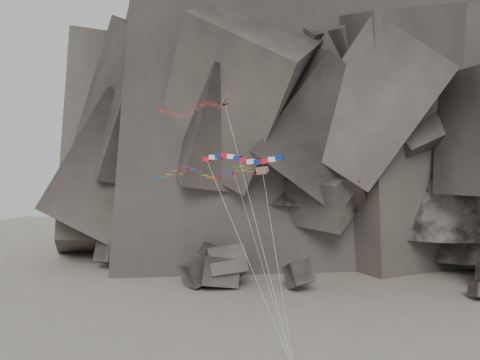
% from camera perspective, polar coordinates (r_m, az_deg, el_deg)
% --- Properties ---
extents(ground, '(260.00, 260.00, 0.00)m').
position_cam_1_polar(ground, '(55.28, -0.89, -20.94)').
color(ground, gray).
rests_on(ground, ground).
extents(headland, '(110.00, 70.00, 84.00)m').
position_cam_1_polar(headland, '(122.00, 7.78, 11.23)').
color(headland, '#5A5149').
rests_on(headland, ground).
extents(boulder_field, '(82.01, 18.87, 8.85)m').
position_cam_1_polar(boulder_field, '(86.95, 4.17, -11.05)').
color(boulder_field, '#47423F').
rests_on(boulder_field, ground).
extents(delta_kite, '(18.85, 10.68, 28.27)m').
position_cam_1_polar(delta_kite, '(57.58, -6.47, 8.52)').
color(delta_kite, red).
rests_on(delta_kite, ground).
extents(banner_kite, '(11.08, 6.30, 21.05)m').
position_cam_1_polar(banner_kite, '(49.77, 0.16, 2.51)').
color(banner_kite, red).
rests_on(banner_kite, ground).
extents(parafoil_kite, '(19.95, 9.95, 19.63)m').
position_cam_1_polar(parafoil_kite, '(56.13, -4.86, 0.95)').
color(parafoil_kite, yellow).
rests_on(parafoil_kite, ground).
extents(pennant_kite, '(8.26, 7.99, 18.99)m').
position_cam_1_polar(pennant_kite, '(51.29, 0.77, -4.07)').
color(pennant_kite, red).
rests_on(pennant_kite, ground).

